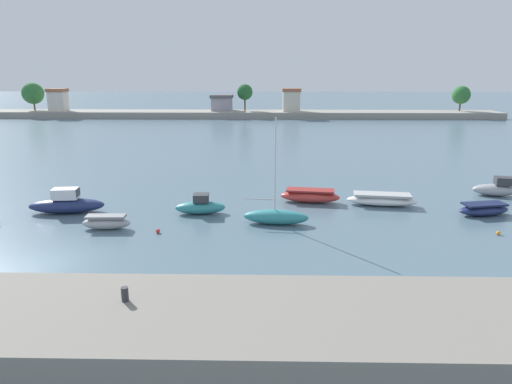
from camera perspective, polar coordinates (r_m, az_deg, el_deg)
ground_plane at (r=28.04m, az=-24.96°, el=-8.14°), size 400.00×400.00×0.00m
mooring_bollard at (r=17.42m, az=-16.17°, el=-12.24°), size 0.26×0.26×0.53m
moored_boat_2 at (r=36.76m, az=-22.72°, el=-1.41°), size 5.66×2.26×1.88m
moored_boat_3 at (r=32.17m, az=-18.33°, el=-3.66°), size 3.28×1.12×0.97m
moored_boat_4 at (r=33.96m, az=-7.01°, el=-1.80°), size 3.81×1.61×1.52m
moored_boat_5 at (r=31.52m, az=2.52°, el=-3.09°), size 4.63×1.74×7.39m
moored_boat_6 at (r=36.91m, az=6.81°, el=-0.50°), size 4.95×2.13×1.06m
moored_boat_7 at (r=37.16m, az=15.56°, el=-0.95°), size 5.63×2.34×0.96m
moored_boat_8 at (r=37.43m, az=26.73°, el=-1.96°), size 4.11×2.20×0.91m
moored_boat_9 at (r=43.55m, az=27.97°, el=0.39°), size 3.73×1.97×1.64m
mooring_buoy_2 at (r=33.52m, az=28.19°, el=-4.57°), size 0.26×0.26×0.26m
mooring_buoy_4 at (r=30.59m, az=-12.24°, el=-4.81°), size 0.29×0.29×0.29m
distant_shoreline at (r=103.52m, az=-5.99°, el=10.18°), size 127.33×7.83×7.53m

